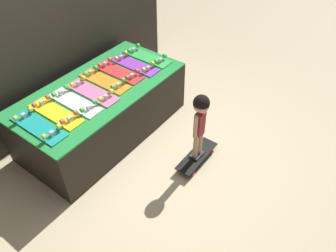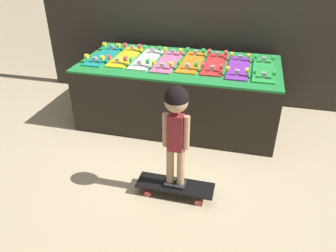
# 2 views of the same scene
# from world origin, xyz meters

# --- Properties ---
(ground_plane) EXTENTS (16.00, 16.00, 0.00)m
(ground_plane) POSITION_xyz_m (0.00, 0.00, 0.00)
(ground_plane) COLOR beige
(display_rack) EXTENTS (2.00, 0.99, 0.66)m
(display_rack) POSITION_xyz_m (0.00, 0.65, 0.33)
(display_rack) COLOR black
(display_rack) RESTS_ON ground_plane
(skateboard_teal_on_rack) EXTENTS (0.20, 0.66, 0.09)m
(skateboard_teal_on_rack) POSITION_xyz_m (-0.82, 0.64, 0.67)
(skateboard_teal_on_rack) COLOR teal
(skateboard_teal_on_rack) RESTS_ON display_rack
(skateboard_yellow_on_rack) EXTENTS (0.20, 0.66, 0.09)m
(skateboard_yellow_on_rack) POSITION_xyz_m (-0.59, 0.67, 0.67)
(skateboard_yellow_on_rack) COLOR yellow
(skateboard_yellow_on_rack) RESTS_ON display_rack
(skateboard_white_on_rack) EXTENTS (0.20, 0.66, 0.09)m
(skateboard_white_on_rack) POSITION_xyz_m (-0.35, 0.65, 0.67)
(skateboard_white_on_rack) COLOR white
(skateboard_white_on_rack) RESTS_ON display_rack
(skateboard_pink_on_rack) EXTENTS (0.20, 0.66, 0.09)m
(skateboard_pink_on_rack) POSITION_xyz_m (-0.12, 0.63, 0.67)
(skateboard_pink_on_rack) COLOR pink
(skateboard_pink_on_rack) RESTS_ON display_rack
(skateboard_orange_on_rack) EXTENTS (0.20, 0.66, 0.09)m
(skateboard_orange_on_rack) POSITION_xyz_m (0.12, 0.68, 0.67)
(skateboard_orange_on_rack) COLOR orange
(skateboard_orange_on_rack) RESTS_ON display_rack
(skateboard_red_on_rack) EXTENTS (0.20, 0.66, 0.09)m
(skateboard_red_on_rack) POSITION_xyz_m (0.35, 0.68, 0.67)
(skateboard_red_on_rack) COLOR red
(skateboard_red_on_rack) RESTS_ON display_rack
(skateboard_purple_on_rack) EXTENTS (0.20, 0.66, 0.09)m
(skateboard_purple_on_rack) POSITION_xyz_m (0.59, 0.63, 0.67)
(skateboard_purple_on_rack) COLOR purple
(skateboard_purple_on_rack) RESTS_ON display_rack
(skateboard_green_on_rack) EXTENTS (0.20, 0.66, 0.09)m
(skateboard_green_on_rack) POSITION_xyz_m (0.82, 0.63, 0.67)
(skateboard_green_on_rack) COLOR green
(skateboard_green_on_rack) RESTS_ON display_rack
(skateboard_on_floor) EXTENTS (0.60, 0.19, 0.09)m
(skateboard_on_floor) POSITION_xyz_m (0.24, -0.54, 0.07)
(skateboard_on_floor) COLOR black
(skateboard_on_floor) RESTS_ON ground_plane
(child) EXTENTS (0.20, 0.17, 0.83)m
(child) POSITION_xyz_m (0.24, -0.54, 0.67)
(child) COLOR #2D2D33
(child) RESTS_ON skateboard_on_floor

